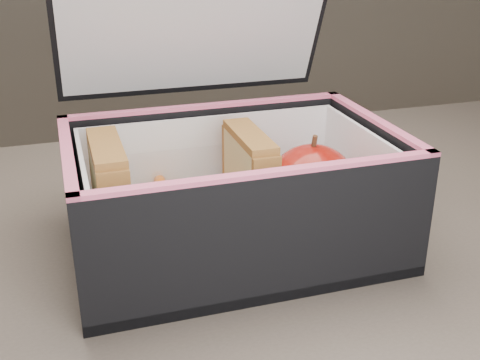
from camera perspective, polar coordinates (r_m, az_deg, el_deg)
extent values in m
cube|color=brown|center=(0.55, -3.49, -10.38)|extent=(1.20, 0.80, 0.03)
cube|color=#382D26|center=(1.23, 18.77, -11.47)|extent=(0.05, 0.05, 0.72)
cube|color=black|center=(0.64, -4.33, 15.23)|extent=(0.29, 0.08, 0.17)
cube|color=#DCC685|center=(0.53, -12.95, -2.15)|extent=(0.01, 0.09, 0.09)
cube|color=#C96870|center=(0.53, -12.09, -2.42)|extent=(0.01, 0.09, 0.09)
cube|color=#DCC685|center=(0.53, -11.30, -1.95)|extent=(0.01, 0.09, 0.09)
cube|color=brown|center=(0.51, -12.60, 3.06)|extent=(0.03, 0.09, 0.01)
cube|color=#DCC685|center=(0.55, 0.16, -0.69)|extent=(0.01, 0.09, 0.09)
cube|color=#C96870|center=(0.56, 0.90, -0.94)|extent=(0.01, 0.08, 0.09)
cube|color=#DCC685|center=(0.56, 1.63, -0.50)|extent=(0.01, 0.09, 0.09)
cube|color=brown|center=(0.54, 0.93, 4.15)|extent=(0.02, 0.09, 0.01)
cylinder|color=#F14F0C|center=(0.59, -6.00, -3.60)|extent=(0.03, 0.09, 0.01)
cylinder|color=#F14F0C|center=(0.54, -6.90, -4.67)|extent=(0.02, 0.09, 0.01)
cylinder|color=#F14F0C|center=(0.57, -7.58, -1.87)|extent=(0.03, 0.09, 0.01)
cylinder|color=#F14F0C|center=(0.53, -3.57, -6.54)|extent=(0.01, 0.09, 0.01)
cylinder|color=#F14F0C|center=(0.58, -6.91, -2.83)|extent=(0.01, 0.09, 0.01)
cylinder|color=#F14F0C|center=(0.55, -5.90, -3.13)|extent=(0.02, 0.09, 0.01)
cylinder|color=#F14F0C|center=(0.58, -6.91, -3.89)|extent=(0.02, 0.09, 0.01)
cylinder|color=#F14F0C|center=(0.55, -3.52, -3.92)|extent=(0.03, 0.09, 0.01)
cylinder|color=#F14F0C|center=(0.55, -4.52, -2.70)|extent=(0.02, 0.09, 0.01)
cylinder|color=#F14F0C|center=(0.54, -5.70, -6.20)|extent=(0.03, 0.09, 0.01)
cube|color=white|center=(0.59, 6.93, -3.83)|extent=(0.09, 0.10, 0.01)
ellipsoid|color=#870200|center=(0.57, 6.85, -0.37)|extent=(0.09, 0.09, 0.08)
cylinder|color=#482C1A|center=(0.55, 7.06, 3.59)|extent=(0.01, 0.01, 0.01)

